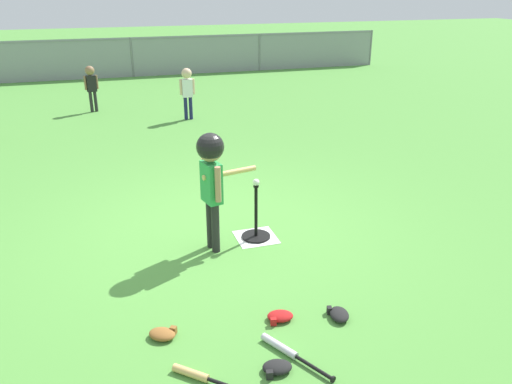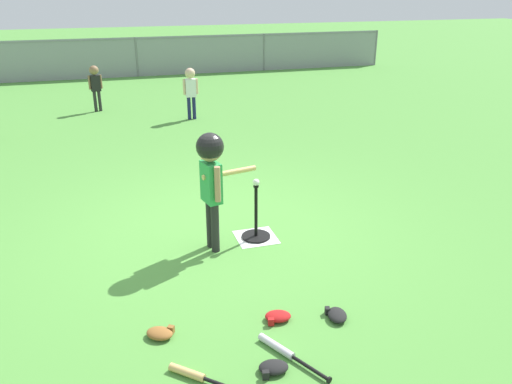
{
  "view_description": "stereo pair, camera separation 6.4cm",
  "coord_description": "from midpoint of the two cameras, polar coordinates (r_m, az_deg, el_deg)",
  "views": [
    {
      "loc": [
        -1.18,
        -5.16,
        2.65
      ],
      "look_at": [
        0.36,
        -0.28,
        0.55
      ],
      "focal_mm": 35.94,
      "sensor_mm": 36.0,
      "label": 1
    },
    {
      "loc": [
        -1.12,
        -5.18,
        2.65
      ],
      "look_at": [
        0.36,
        -0.28,
        0.55
      ],
      "focal_mm": 35.94,
      "sensor_mm": 36.0,
      "label": 2
    }
  ],
  "objects": [
    {
      "name": "outfield_fence",
      "position": [
        16.21,
        -13.77,
        14.51
      ],
      "size": [
        16.06,
        0.06,
        1.15
      ],
      "color": "slate",
      "rests_on": "ground_plane"
    },
    {
      "name": "glove_by_plate",
      "position": [
        3.96,
        1.84,
        -18.94
      ],
      "size": [
        0.25,
        0.2,
        0.07
      ],
      "color": "black",
      "rests_on": "ground_plane"
    },
    {
      "name": "spare_bat_wood",
      "position": [
        3.93,
        -6.96,
        -19.62
      ],
      "size": [
        0.47,
        0.43,
        0.06
      ],
      "color": "#DBB266",
      "rests_on": "ground_plane"
    },
    {
      "name": "glove_outfield_drop",
      "position": [
        4.52,
        8.78,
        -13.3
      ],
      "size": [
        0.21,
        0.25,
        0.07
      ],
      "color": "black",
      "rests_on": "ground_plane"
    },
    {
      "name": "batting_tee",
      "position": [
        5.71,
        -0.32,
        -4.22
      ],
      "size": [
        0.32,
        0.32,
        0.63
      ],
      "color": "black",
      "rests_on": "ground_plane"
    },
    {
      "name": "fielder_deep_right",
      "position": [
        10.73,
        -7.84,
        11.52
      ],
      "size": [
        0.31,
        0.21,
        1.05
      ],
      "color": "#191E4C",
      "rests_on": "ground_plane"
    },
    {
      "name": "glove_near_bats",
      "position": [
        4.33,
        -10.78,
        -15.26
      ],
      "size": [
        0.27,
        0.25,
        0.07
      ],
      "color": "brown",
      "rests_on": "ground_plane"
    },
    {
      "name": "glove_tossed_aside",
      "position": [
        4.45,
        2.25,
        -13.66
      ],
      "size": [
        0.25,
        0.2,
        0.07
      ],
      "color": "#B21919",
      "rests_on": "ground_plane"
    },
    {
      "name": "ground_plane",
      "position": [
        5.92,
        -4.49,
        -4.34
      ],
      "size": [
        60.0,
        60.0,
        0.0
      ],
      "primitive_type": "plane",
      "color": "#51933D"
    },
    {
      "name": "baseball_on_tee",
      "position": [
        5.48,
        -0.34,
        1.09
      ],
      "size": [
        0.07,
        0.07,
        0.07
      ],
      "primitive_type": "sphere",
      "color": "white",
      "rests_on": "batting_tee"
    },
    {
      "name": "home_plate",
      "position": [
        5.75,
        -0.32,
        -5.04
      ],
      "size": [
        0.44,
        0.44,
        0.01
      ],
      "primitive_type": "cube",
      "color": "white",
      "rests_on": "ground_plane"
    },
    {
      "name": "fielder_deep_left",
      "position": [
        11.87,
        -18.03,
        11.51
      ],
      "size": [
        0.29,
        0.2,
        0.99
      ],
      "color": "#262626",
      "rests_on": "ground_plane"
    },
    {
      "name": "batter_child",
      "position": [
        5.17,
        -5.33,
        2.63
      ],
      "size": [
        0.64,
        0.36,
        1.28
      ],
      "color": "#262626",
      "rests_on": "ground_plane"
    },
    {
      "name": "spare_bat_silver",
      "position": [
        4.12,
        2.92,
        -17.2
      ],
      "size": [
        0.38,
        0.64,
        0.06
      ],
      "color": "silver",
      "rests_on": "ground_plane"
    }
  ]
}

